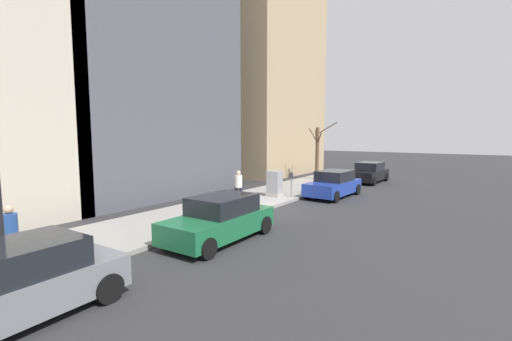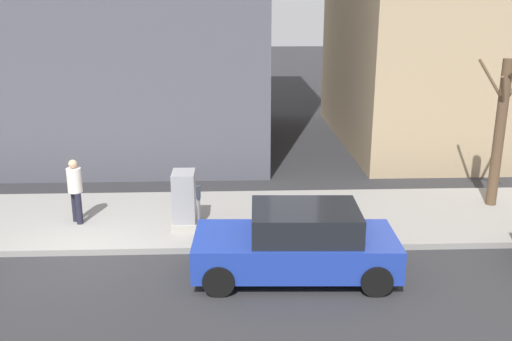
{
  "view_description": "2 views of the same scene",
  "coord_description": "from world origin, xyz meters",
  "px_view_note": "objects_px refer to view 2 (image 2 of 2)",
  "views": [
    {
      "loc": [
        -8.67,
        13.94,
        3.58
      ],
      "look_at": [
        1.4,
        -0.51,
        1.74
      ],
      "focal_mm": 24.0,
      "sensor_mm": 36.0,
      "label": 1
    },
    {
      "loc": [
        -12.04,
        -3.4,
        5.62
      ],
      "look_at": [
        0.89,
        -3.93,
        1.72
      ],
      "focal_mm": 40.0,
      "sensor_mm": 36.0,
      "label": 2
    }
  ],
  "objects_px": {
    "parking_meter": "(199,207)",
    "pedestrian_near_meter": "(75,187)",
    "parked_car_blue": "(298,243)",
    "utility_box": "(184,200)",
    "bare_tree": "(500,129)"
  },
  "relations": [
    {
      "from": "parked_car_blue",
      "to": "pedestrian_near_meter",
      "type": "relative_size",
      "value": 2.57
    },
    {
      "from": "utility_box",
      "to": "pedestrian_near_meter",
      "type": "bearing_deg",
      "value": 81.7
    },
    {
      "from": "parked_car_blue",
      "to": "bare_tree",
      "type": "height_order",
      "value": "bare_tree"
    },
    {
      "from": "bare_tree",
      "to": "pedestrian_near_meter",
      "type": "xyz_separation_m",
      "value": [
        -0.88,
        11.14,
        -1.21
      ]
    },
    {
      "from": "parking_meter",
      "to": "pedestrian_near_meter",
      "type": "xyz_separation_m",
      "value": [
        1.25,
        3.17,
        0.11
      ]
    },
    {
      "from": "parked_car_blue",
      "to": "utility_box",
      "type": "height_order",
      "value": "utility_box"
    },
    {
      "from": "bare_tree",
      "to": "parked_car_blue",
      "type": "bearing_deg",
      "value": 122.61
    },
    {
      "from": "utility_box",
      "to": "bare_tree",
      "type": "bearing_deg",
      "value": -81.27
    },
    {
      "from": "parked_car_blue",
      "to": "parking_meter",
      "type": "height_order",
      "value": "parked_car_blue"
    },
    {
      "from": "parking_meter",
      "to": "utility_box",
      "type": "relative_size",
      "value": 0.94
    },
    {
      "from": "parking_meter",
      "to": "bare_tree",
      "type": "relative_size",
      "value": 0.31
    },
    {
      "from": "parking_meter",
      "to": "parked_car_blue",
      "type": "bearing_deg",
      "value": -126.74
    },
    {
      "from": "utility_box",
      "to": "pedestrian_near_meter",
      "type": "distance_m",
      "value": 2.8
    },
    {
      "from": "utility_box",
      "to": "bare_tree",
      "type": "height_order",
      "value": "bare_tree"
    },
    {
      "from": "parked_car_blue",
      "to": "utility_box",
      "type": "relative_size",
      "value": 2.98
    }
  ]
}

